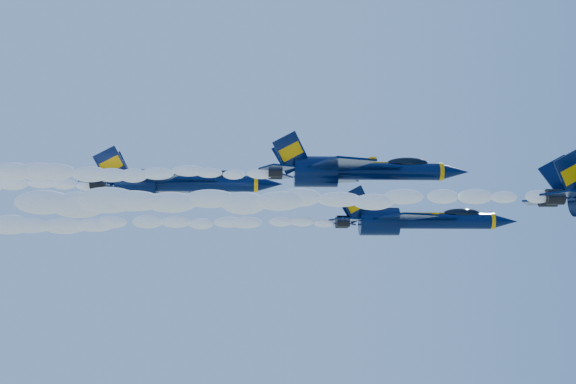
{
  "coord_description": "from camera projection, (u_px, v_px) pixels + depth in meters",
  "views": [
    {
      "loc": [
        -8.08,
        -68.21,
        143.69
      ],
      "look_at": [
        -5.46,
        -0.68,
        152.53
      ],
      "focal_mm": 50.0,
      "sensor_mm": 36.0,
      "label": 1
    }
  ],
  "objects": [
    {
      "name": "smoke_trail_jet_lead",
      "position": [
        282.0,
        200.0,
        53.96
      ],
      "size": [
        35.83,
        1.92,
        1.73
      ],
      "primitive_type": "ellipsoid",
      "color": "white"
    },
    {
      "name": "jet_second",
      "position": [
        415.0,
        220.0,
        68.33
      ],
      "size": [
        15.62,
        12.81,
        5.8
      ],
      "color": "#031032"
    },
    {
      "name": "smoke_trail_jet_second",
      "position": [
        125.0,
        224.0,
        67.33
      ],
      "size": [
        35.83,
        1.74,
        1.57
      ],
      "primitive_type": "ellipsoid",
      "color": "white"
    },
    {
      "name": "jet_third",
      "position": [
        356.0,
        171.0,
        71.81
      ],
      "size": [
        18.1,
        14.85,
        6.73
      ],
      "color": "#031032"
    },
    {
      "name": "smoke_trail_jet_third",
      "position": [
        67.0,
        173.0,
        70.77
      ],
      "size": [
        35.83,
        2.02,
        1.82
      ],
      "primitive_type": "ellipsoid",
      "color": "white"
    },
    {
      "name": "jet_fourth",
      "position": [
        175.0,
        183.0,
        78.7
      ],
      "size": [
        18.76,
        15.39,
        6.97
      ],
      "color": "#031032"
    }
  ]
}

